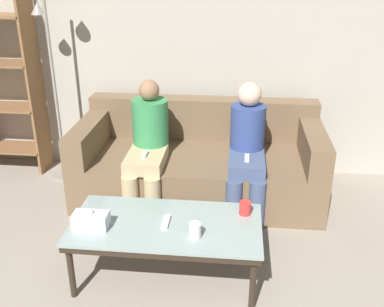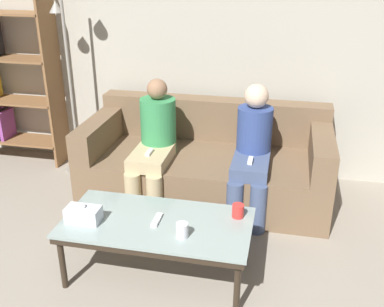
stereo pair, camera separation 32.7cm
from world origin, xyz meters
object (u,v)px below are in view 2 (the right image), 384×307
(cup_near_left, at_px, (182,230))
(seated_person_mid_left, at_px, (252,150))
(tissue_box, at_px, (83,214))
(standing_lamp, at_px, (70,58))
(coffee_table, at_px, (157,226))
(couch, at_px, (207,163))
(bookshelf, at_px, (4,81))
(seated_person_left_end, at_px, (154,142))
(cup_near_right, at_px, (238,211))
(game_remote, at_px, (157,220))

(cup_near_left, distance_m, seated_person_mid_left, 1.15)
(cup_near_left, distance_m, tissue_box, 0.66)
(standing_lamp, bearing_deg, coffee_table, -49.02)
(couch, height_order, seated_person_mid_left, seated_person_mid_left)
(couch, distance_m, bookshelf, 2.22)
(coffee_table, xyz_separation_m, standing_lamp, (-1.21, 1.39, 0.75))
(bookshelf, bearing_deg, seated_person_left_end, -18.08)
(coffee_table, height_order, tissue_box, tissue_box)
(cup_near_left, bearing_deg, couch, 93.95)
(tissue_box, height_order, bookshelf, bookshelf)
(couch, bearing_deg, cup_near_right, -69.19)
(game_remote, bearing_deg, couch, 84.94)
(couch, xyz_separation_m, tissue_box, (-0.56, -1.30, 0.18))
(couch, xyz_separation_m, standing_lamp, (-1.31, 0.19, 0.83))
(cup_near_left, bearing_deg, cup_near_right, 44.79)
(cup_near_right, xyz_separation_m, game_remote, (-0.50, -0.17, -0.03))
(couch, height_order, bookshelf, bookshelf)
(cup_near_left, bearing_deg, seated_person_left_end, 114.33)
(coffee_table, relative_size, cup_near_right, 13.62)
(coffee_table, relative_size, seated_person_left_end, 1.15)
(seated_person_left_end, distance_m, seated_person_mid_left, 0.82)
(standing_lamp, bearing_deg, cup_near_right, -35.64)
(tissue_box, relative_size, seated_person_mid_left, 0.21)
(cup_near_left, xyz_separation_m, bookshelf, (-2.22, 1.67, 0.37))
(seated_person_left_end, bearing_deg, seated_person_mid_left, 0.10)
(couch, xyz_separation_m, cup_near_right, (0.39, -1.04, 0.17))
(couch, height_order, cup_near_right, couch)
(cup_near_left, height_order, standing_lamp, standing_lamp)
(coffee_table, height_order, seated_person_mid_left, seated_person_mid_left)
(cup_near_right, relative_size, game_remote, 0.59)
(cup_near_left, relative_size, tissue_box, 0.43)
(tissue_box, relative_size, game_remote, 1.47)
(cup_near_left, bearing_deg, seated_person_mid_left, 74.10)
(couch, relative_size, seated_person_left_end, 1.98)
(couch, bearing_deg, seated_person_mid_left, -29.49)
(cup_near_right, bearing_deg, seated_person_mid_left, 89.06)
(bookshelf, distance_m, seated_person_mid_left, 2.61)
(couch, height_order, seated_person_left_end, seated_person_left_end)
(bookshelf, bearing_deg, cup_near_right, -28.47)
(cup_near_left, distance_m, cup_near_right, 0.43)
(tissue_box, bearing_deg, seated_person_left_end, 81.68)
(couch, distance_m, seated_person_left_end, 0.54)
(cup_near_left, height_order, game_remote, cup_near_left)
(cup_near_left, height_order, seated_person_left_end, seated_person_left_end)
(game_remote, bearing_deg, bookshelf, 142.82)
(couch, relative_size, cup_near_right, 23.45)
(bookshelf, bearing_deg, seated_person_mid_left, -12.45)
(tissue_box, height_order, standing_lamp, standing_lamp)
(tissue_box, xyz_separation_m, standing_lamp, (-0.75, 1.49, 0.66))
(coffee_table, bearing_deg, tissue_box, -168.05)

